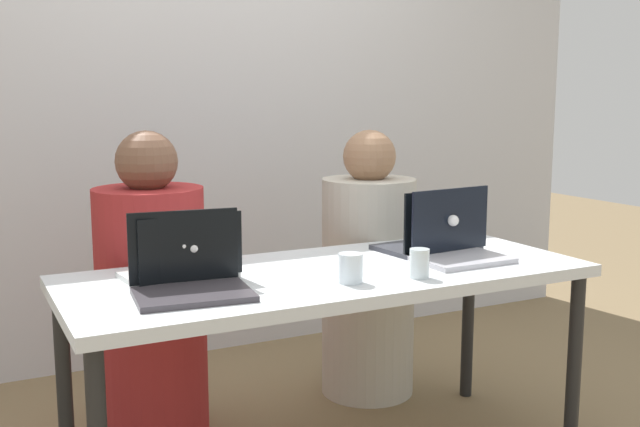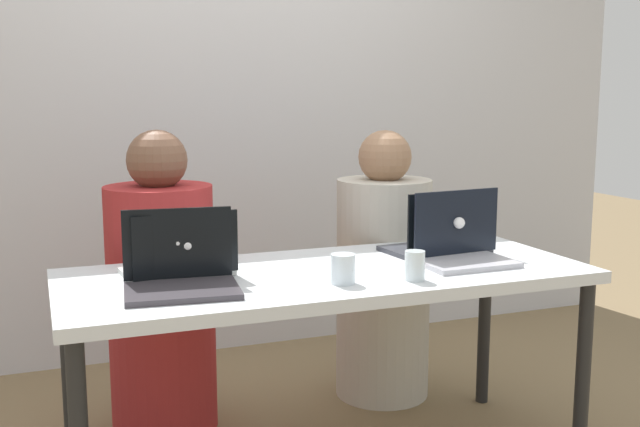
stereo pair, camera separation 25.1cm
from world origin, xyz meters
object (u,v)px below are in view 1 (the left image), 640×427
Objects in this scene: person_on_left at (152,304)px; laptop_front_right at (454,245)px; water_glass_center at (351,270)px; laptop_back_left at (183,265)px; water_glass_right at (419,265)px; laptop_front_left at (190,277)px; person_on_right at (368,278)px; laptop_back_right at (434,238)px.

laptop_front_right is at bearing 152.66° from person_on_left.
water_glass_center is at bearing 126.67° from person_on_left.
person_on_left is 12.48× the size of water_glass_center.
laptop_back_left is 0.95m from laptop_front_right.
laptop_front_right is 3.36× the size of water_glass_right.
laptop_front_left is 3.83× the size of water_glass_center.
person_on_right is 1.06m from laptop_back_left.
laptop_front_left is at bearing 3.46° from laptop_back_right.
person_on_left is 3.66× the size of laptop_front_right.
water_glass_right is at bearing -147.27° from laptop_front_right.
water_glass_right is at bearing 148.83° from laptop_back_left.
water_glass_right is (-0.26, -0.17, -0.01)m from laptop_front_right.
water_glass_center is (-0.50, -0.26, -0.01)m from laptop_back_right.
laptop_front_left reaches higher than laptop_back_left.
laptop_front_left is 0.97m from laptop_front_right.
person_on_right is at bearing 38.52° from laptop_front_left.
person_on_right is 0.84m from water_glass_right.
water_glass_right is at bearing -5.39° from laptop_front_left.
laptop_back_left is (-0.01, -0.44, 0.24)m from person_on_left.
water_glass_right is at bearing 57.65° from person_on_right.
person_on_left is at bearing -97.12° from laptop_back_left.
laptop_back_left reaches higher than water_glass_center.
person_on_right is 0.89m from water_glass_center.
laptop_front_right is (0.00, -0.58, 0.25)m from person_on_right.
laptop_front_right reaches higher than laptop_back_left.
water_glass_center is (-0.49, -0.13, -0.01)m from laptop_front_right.
laptop_front_right is 3.41× the size of water_glass_center.
water_glass_center is at bearing 21.69° from laptop_back_right.
laptop_back_right is at bearing 78.39° from person_on_right.
person_on_left is at bearing 131.51° from water_glass_right.
water_glass_center is (0.48, -0.10, -0.01)m from laptop_front_left.
person_on_right is at bearing 71.05° from water_glass_right.
laptop_front_right is 0.31m from water_glass_right.
laptop_back_right reaches higher than water_glass_right.
laptop_back_left is (-0.95, 0.01, -0.01)m from laptop_back_right.
laptop_back_right is (0.94, -0.45, 0.24)m from person_on_left.
person_on_left is 3.06× the size of laptop_back_right.
laptop_front_left is at bearing -178.90° from laptop_front_right.
laptop_back_right reaches higher than laptop_front_left.
person_on_right reaches higher than water_glass_right.
person_on_left is 3.20× the size of laptop_back_left.
person_on_right is at bearing -94.14° from laptop_back_right.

